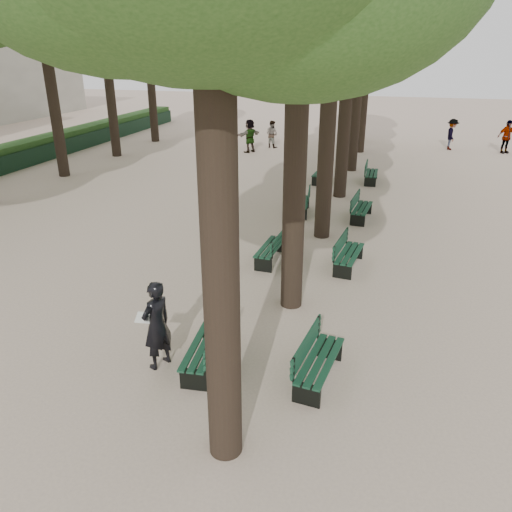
# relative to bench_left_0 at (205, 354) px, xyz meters

# --- Properties ---
(ground) EXTENTS (120.00, 120.00, 0.00)m
(ground) POSITION_rel_bench_left_0_xyz_m (-0.37, -0.03, -0.27)
(ground) COLOR #CAB098
(ground) RESTS_ON ground
(tree_central_4) EXTENTS (6.00, 6.00, 9.95)m
(tree_central_4) POSITION_rel_bench_left_0_xyz_m (1.13, 17.97, 7.38)
(tree_central_4) COLOR #33261C
(tree_central_4) RESTS_ON ground
(tree_central_5) EXTENTS (6.00, 6.00, 9.95)m
(tree_central_5) POSITION_rel_bench_left_0_xyz_m (1.13, 22.97, 7.38)
(tree_central_5) COLOR #33261C
(tree_central_5) RESTS_ON ground
(tree_far_5) EXTENTS (6.00, 6.00, 10.45)m
(tree_far_5) POSITION_rel_bench_left_0_xyz_m (-12.37, 22.97, 7.87)
(tree_far_5) COLOR #33261C
(tree_far_5) RESTS_ON ground
(bench_left_0) EXTENTS (0.74, 1.85, 0.92)m
(bench_left_0) POSITION_rel_bench_left_0_xyz_m (0.00, 0.00, 0.00)
(bench_left_0) COLOR black
(bench_left_0) RESTS_ON ground
(bench_left_1) EXTENTS (0.66, 1.83, 0.92)m
(bench_left_1) POSITION_rel_bench_left_0_xyz_m (0.00, 5.45, 0.00)
(bench_left_1) COLOR black
(bench_left_1) RESTS_ON ground
(bench_left_2) EXTENTS (0.79, 1.86, 0.92)m
(bench_left_2) POSITION_rel_bench_left_0_xyz_m (-0.00, 10.21, 0.00)
(bench_left_2) COLOR black
(bench_left_2) RESTS_ON ground
(bench_left_3) EXTENTS (0.69, 1.83, 0.92)m
(bench_left_3) POSITION_rel_bench_left_0_xyz_m (0.00, 15.16, 0.00)
(bench_left_3) COLOR black
(bench_left_3) RESTS_ON ground
(bench_right_0) EXTENTS (0.79, 1.86, 0.92)m
(bench_right_0) POSITION_rel_bench_left_0_xyz_m (2.27, 0.14, 0.00)
(bench_right_0) COLOR black
(bench_right_0) RESTS_ON ground
(bench_right_1) EXTENTS (0.77, 1.85, 0.92)m
(bench_right_1) POSITION_rel_bench_left_0_xyz_m (2.27, 5.58, 0.00)
(bench_right_1) COLOR black
(bench_right_1) RESTS_ON ground
(bench_right_2) EXTENTS (0.73, 1.84, 0.92)m
(bench_right_2) POSITION_rel_bench_left_0_xyz_m (2.27, 10.08, 0.00)
(bench_right_2) COLOR black
(bench_right_2) RESTS_ON ground
(bench_right_3) EXTENTS (0.58, 1.80, 0.92)m
(bench_right_3) POSITION_rel_bench_left_0_xyz_m (2.27, 15.69, 0.00)
(bench_right_3) COLOR black
(bench_right_3) RESTS_ON ground
(man_with_map) EXTENTS (0.75, 0.83, 1.85)m
(man_with_map) POSITION_rel_bench_left_0_xyz_m (-0.87, -0.23, 0.65)
(man_with_map) COLOR black
(man_with_map) RESTS_ON ground
(pedestrian_d) EXTENTS (0.99, 0.86, 1.92)m
(pedestrian_d) POSITION_rel_bench_left_0_xyz_m (0.78, 26.92, 0.69)
(pedestrian_d) COLOR #262628
(pedestrian_d) RESTS_ON ground
(pedestrian_b) EXTENTS (0.37, 1.19, 1.85)m
(pedestrian_b) POSITION_rel_bench_left_0_xyz_m (6.44, 25.19, 0.65)
(pedestrian_b) COLOR #262628
(pedestrian_b) RESTS_ON ground
(pedestrian_e) EXTENTS (1.26, 1.73, 1.93)m
(pedestrian_e) POSITION_rel_bench_left_0_xyz_m (-5.21, 21.09, 0.69)
(pedestrian_e) COLOR #262628
(pedestrian_e) RESTS_ON ground
(pedestrian_a) EXTENTS (0.87, 0.61, 1.66)m
(pedestrian_a) POSITION_rel_bench_left_0_xyz_m (-4.30, 22.87, 0.56)
(pedestrian_a) COLOR #262628
(pedestrian_a) RESTS_ON ground
(pedestrian_c) EXTENTS (1.18, 0.85, 1.93)m
(pedestrian_c) POSITION_rel_bench_left_0_xyz_m (9.45, 24.89, 0.69)
(pedestrian_c) COLOR #262628
(pedestrian_c) RESTS_ON ground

